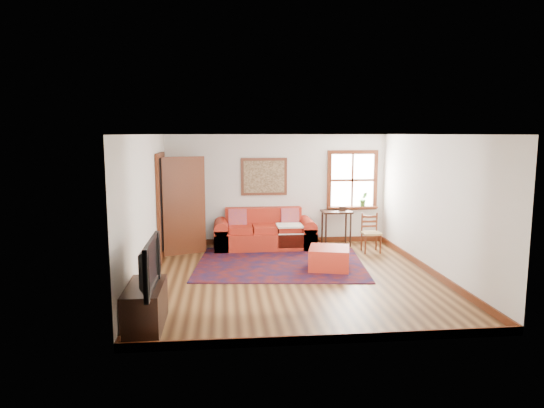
{
  "coord_description": "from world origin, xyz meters",
  "views": [
    {
      "loc": [
        -1.22,
        -8.18,
        2.51
      ],
      "look_at": [
        -0.33,
        0.6,
        1.23
      ],
      "focal_mm": 32.0,
      "sensor_mm": 36.0,
      "label": 1
    }
  ],
  "objects": [
    {
      "name": "media_cabinet",
      "position": [
        -2.25,
        -2.01,
        0.28
      ],
      "size": [
        0.46,
        1.03,
        0.57
      ],
      "primitive_type": "cube",
      "color": "black",
      "rests_on": "ground"
    },
    {
      "name": "framed_artwork",
      "position": [
        -0.3,
        2.71,
        1.55
      ],
      "size": [
        1.05,
        0.07,
        0.85
      ],
      "color": "#5E2914",
      "rests_on": "ground"
    },
    {
      "name": "candle_hurricane",
      "position": [
        -2.2,
        -1.57,
        0.65
      ],
      "size": [
        0.12,
        0.12,
        0.18
      ],
      "color": "silver",
      "rests_on": "media_cabinet"
    },
    {
      "name": "red_leather_sofa",
      "position": [
        -0.32,
        2.32,
        0.29
      ],
      "size": [
        2.21,
        0.91,
        0.87
      ],
      "color": "#AE2716",
      "rests_on": "ground"
    },
    {
      "name": "red_ottoman",
      "position": [
        0.73,
        0.46,
        0.21
      ],
      "size": [
        0.89,
        0.89,
        0.42
      ],
      "primitive_type": "cube",
      "rotation": [
        0.0,
        0.0,
        -0.26
      ],
      "color": "#AE2716",
      "rests_on": "ground"
    },
    {
      "name": "ladder_back_chair",
      "position": [
        1.91,
        1.73,
        0.44
      ],
      "size": [
        0.39,
        0.37,
        0.82
      ],
      "color": "tan",
      "rests_on": "ground"
    },
    {
      "name": "room_envelope",
      "position": [
        0.0,
        0.02,
        1.65
      ],
      "size": [
        5.04,
        5.54,
        2.52
      ],
      "color": "silver",
      "rests_on": "ground"
    },
    {
      "name": "persian_rug",
      "position": [
        -0.14,
        0.91,
        0.01
      ],
      "size": [
        3.44,
        2.88,
        0.02
      ],
      "primitive_type": "cube",
      "rotation": [
        0.0,
        0.0,
        -0.11
      ],
      "color": "#4F0F0B",
      "rests_on": "ground"
    },
    {
      "name": "side_table",
      "position": [
        1.32,
        2.42,
        0.66
      ],
      "size": [
        0.66,
        0.49,
        0.79
      ],
      "color": "black",
      "rests_on": "ground"
    },
    {
      "name": "window",
      "position": [
        1.78,
        2.7,
        1.31
      ],
      "size": [
        1.18,
        0.2,
        1.38
      ],
      "color": "white",
      "rests_on": "ground"
    },
    {
      "name": "doorway",
      "position": [
        -2.21,
        1.78,
        1.07
      ],
      "size": [
        0.89,
        1.08,
        2.14
      ],
      "color": "black",
      "rests_on": "ground"
    },
    {
      "name": "television",
      "position": [
        -2.23,
        -2.18,
        0.89
      ],
      "size": [
        0.15,
        1.11,
        0.64
      ],
      "primitive_type": "imported",
      "rotation": [
        0.0,
        0.0,
        1.57
      ],
      "color": "black",
      "rests_on": "media_cabinet"
    },
    {
      "name": "ground",
      "position": [
        0.0,
        0.0,
        0.0
      ],
      "size": [
        5.5,
        5.5,
        0.0
      ],
      "primitive_type": "plane",
      "color": "#3F2310",
      "rests_on": "ground"
    }
  ]
}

